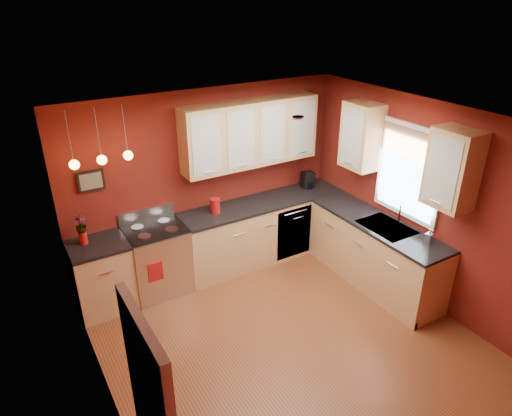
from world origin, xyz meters
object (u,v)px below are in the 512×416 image
gas_range (158,259)px  coffee_maker (308,180)px  red_canister (215,206)px  soap_pump (429,236)px  sink (386,228)px

gas_range → coffee_maker: size_ratio=4.33×
red_canister → soap_pump: 2.79m
sink → coffee_maker: bearing=93.8°
coffee_maker → soap_pump: size_ratio=1.44×
red_canister → soap_pump: bearing=-47.9°
soap_pump → gas_range: bearing=143.4°
sink → red_canister: bearing=138.7°
gas_range → red_canister: size_ratio=5.24×
red_canister → sink: bearing=-41.3°
sink → gas_range: bearing=150.2°
sink → coffee_maker: sink is taller
soap_pump → sink: bearing=104.5°
gas_range → red_canister: (0.89, 0.02, 0.57)m
red_canister → soap_pump: red_canister is taller
gas_range → sink: bearing=-29.8°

